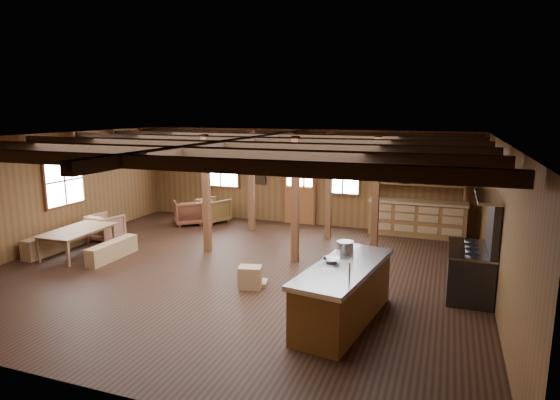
# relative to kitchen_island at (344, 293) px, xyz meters

# --- Properties ---
(room) EXTENTS (10.04, 9.04, 2.84)m
(room) POSITION_rel_kitchen_island_xyz_m (-2.67, 1.62, 0.92)
(room) COLOR black
(room) RESTS_ON ground
(ceiling_joists) EXTENTS (9.80, 8.82, 0.18)m
(ceiling_joists) POSITION_rel_kitchen_island_xyz_m (-2.67, 1.80, 2.20)
(ceiling_joists) COLOR black
(ceiling_joists) RESTS_ON ceiling
(timber_posts) EXTENTS (3.95, 2.35, 2.80)m
(timber_posts) POSITION_rel_kitchen_island_xyz_m (-2.15, 3.70, 0.92)
(timber_posts) COLOR #4E2F16
(timber_posts) RESTS_ON floor
(back_door) EXTENTS (1.02, 0.08, 2.15)m
(back_door) POSITION_rel_kitchen_island_xyz_m (-2.67, 6.07, 0.40)
(back_door) COLOR brown
(back_door) RESTS_ON floor
(window_back_left) EXTENTS (1.32, 0.06, 1.32)m
(window_back_left) POSITION_rel_kitchen_island_xyz_m (-5.27, 6.08, 1.12)
(window_back_left) COLOR white
(window_back_left) RESTS_ON wall_back
(window_back_right) EXTENTS (1.02, 0.06, 1.32)m
(window_back_right) POSITION_rel_kitchen_island_xyz_m (-1.37, 6.08, 1.12)
(window_back_right) COLOR white
(window_back_right) RESTS_ON wall_back
(window_left) EXTENTS (0.14, 1.24, 1.32)m
(window_left) POSITION_rel_kitchen_island_xyz_m (-7.63, 2.12, 1.12)
(window_left) COLOR white
(window_left) RESTS_ON wall_back
(notice_boards) EXTENTS (1.08, 0.03, 0.90)m
(notice_boards) POSITION_rel_kitchen_island_xyz_m (-4.17, 6.07, 1.16)
(notice_boards) COLOR beige
(notice_boards) RESTS_ON wall_back
(back_counter) EXTENTS (2.55, 0.60, 2.45)m
(back_counter) POSITION_rel_kitchen_island_xyz_m (0.73, 5.82, 0.12)
(back_counter) COLOR brown
(back_counter) RESTS_ON floor
(pendant_lamps) EXTENTS (1.86, 2.36, 0.66)m
(pendant_lamps) POSITION_rel_kitchen_island_xyz_m (-4.92, 2.62, 1.77)
(pendant_lamps) COLOR #313033
(pendant_lamps) RESTS_ON ceiling
(pot_rack) EXTENTS (0.34, 3.00, 0.45)m
(pot_rack) POSITION_rel_kitchen_island_xyz_m (0.71, 2.04, 1.79)
(pot_rack) COLOR #313033
(pot_rack) RESTS_ON ceiling
(kitchen_island) EXTENTS (1.25, 2.61, 1.20)m
(kitchen_island) POSITION_rel_kitchen_island_xyz_m (0.00, 0.00, 0.00)
(kitchen_island) COLOR brown
(kitchen_island) RESTS_ON floor
(step_stool) EXTENTS (0.55, 0.45, 0.43)m
(step_stool) POSITION_rel_kitchen_island_xyz_m (-1.98, 0.81, -0.27)
(step_stool) COLOR olive
(step_stool) RESTS_ON floor
(commercial_range) EXTENTS (0.79, 1.52, 1.88)m
(commercial_range) POSITION_rel_kitchen_island_xyz_m (1.98, 1.86, 0.14)
(commercial_range) COLOR #313033
(commercial_range) RESTS_ON floor
(dining_table) EXTENTS (1.04, 1.78, 0.61)m
(dining_table) POSITION_rel_kitchen_island_xyz_m (-6.57, 1.36, -0.17)
(dining_table) COLOR brown
(dining_table) RESTS_ON floor
(bench_wall) EXTENTS (0.32, 1.71, 0.47)m
(bench_wall) POSITION_rel_kitchen_island_xyz_m (-7.32, 1.36, -0.24)
(bench_wall) COLOR olive
(bench_wall) RESTS_ON floor
(bench_aisle) EXTENTS (0.28, 1.48, 0.41)m
(bench_aisle) POSITION_rel_kitchen_island_xyz_m (-5.64, 1.36, -0.28)
(bench_aisle) COLOR olive
(bench_aisle) RESTS_ON floor
(armchair_a) EXTENTS (1.11, 1.11, 0.73)m
(armchair_a) POSITION_rel_kitchen_island_xyz_m (-5.72, 4.83, -0.11)
(armchair_a) COLOR #5A2C1B
(armchair_a) RESTS_ON floor
(armchair_b) EXTENTS (1.06, 1.07, 0.74)m
(armchair_b) POSITION_rel_kitchen_island_xyz_m (-5.15, 5.33, -0.11)
(armchair_b) COLOR brown
(armchair_b) RESTS_ON floor
(armchair_c) EXTENTS (0.84, 0.86, 0.69)m
(armchair_c) POSITION_rel_kitchen_island_xyz_m (-6.87, 2.62, -0.13)
(armchair_c) COLOR #945F43
(armchair_c) RESTS_ON floor
(counter_pot) EXTENTS (0.29, 0.29, 0.18)m
(counter_pot) POSITION_rel_kitchen_island_xyz_m (-0.15, 0.74, 0.55)
(counter_pot) COLOR silver
(counter_pot) RESTS_ON kitchen_island
(bowl) EXTENTS (0.32, 0.32, 0.07)m
(bowl) POSITION_rel_kitchen_island_xyz_m (-0.24, 0.07, 0.50)
(bowl) COLOR silver
(bowl) RESTS_ON kitchen_island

